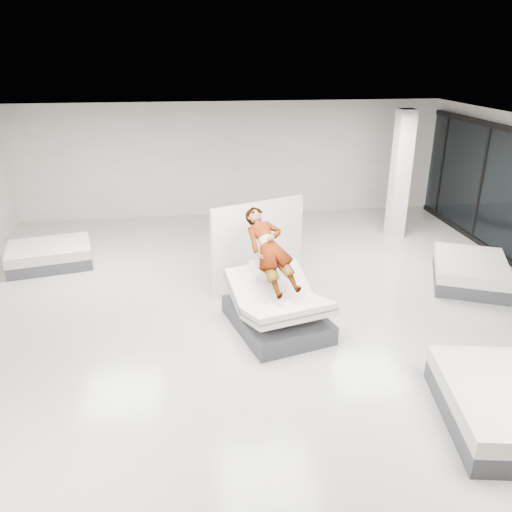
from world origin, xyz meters
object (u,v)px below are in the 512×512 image
Objects in this scene: flat_bed_right_far at (470,271)px; flat_bed_left_far at (50,255)px; column at (400,176)px; remote at (290,277)px; flat_bed_right_near at (504,406)px; hero_bed at (277,310)px; person at (270,260)px; divider_panel at (258,247)px.

flat_bed_left_far is (-8.82, 2.11, -0.01)m from flat_bed_right_far.
column is (-0.46, 2.90, 1.35)m from flat_bed_right_far.
flat_bed_right_near is at bearing -66.15° from remote.
hero_bed reaches higher than flat_bed_right_far.
flat_bed_left_far is at bearing 138.91° from flat_bed_right_near.
divider_panel is at bearing 76.06° from person.
remote reaches higher than flat_bed_left_far.
column reaches higher than divider_panel.
person is at bearing -167.42° from flat_bed_right_far.
hero_bed is 3.70m from flat_bed_right_near.
flat_bed_right_near is (-1.79, -4.02, 0.01)m from flat_bed_right_far.
divider_panel is (-0.03, 1.29, -0.25)m from person.
flat_bed_right_far is 3.23m from column.
remote is 0.07× the size of divider_panel.
column is at bearing 98.99° from flat_bed_right_far.
flat_bed_left_far is (-4.45, 1.79, -0.67)m from divider_panel.
column reaches higher than hero_bed.
hero_bed is 0.87m from person.
flat_bed_left_far is at bearing 143.53° from hero_bed.
flat_bed_left_far is 8.51m from column.
flat_bed_right_near is (2.55, -3.05, -0.89)m from person.
flat_bed_right_far is at bearing 2.06° from remote.
remote is 4.28m from flat_bed_right_far.
remote is 5.89m from flat_bed_left_far.
hero_bed is 0.66× the size of column.
flat_bed_left_far is (-4.79, 3.36, -0.70)m from remote.
remote is 0.07× the size of flat_bed_left_far.
hero_bed reaches higher than flat_bed_left_far.
hero_bed is 0.64m from remote.
person is at bearing 122.15° from remote.
person is at bearing 129.85° from flat_bed_right_near.
flat_bed_right_far is at bearing -2.56° from person.
flat_bed_right_far is at bearing -13.44° from flat_bed_left_far.
hero_bed is at bearing -132.41° from column.
person is 0.55× the size of column.
remote is at bearing -162.80° from flat_bed_right_far.
flat_bed_right_far is 1.03× the size of flat_bed_right_near.
remote is (0.30, -0.28, -0.22)m from person.
person reaches higher than hero_bed.
column is (3.80, 4.16, 1.25)m from hero_bed.
person is 0.78× the size of flat_bed_right_far.
hero_bed is 0.99× the size of flat_bed_right_near.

